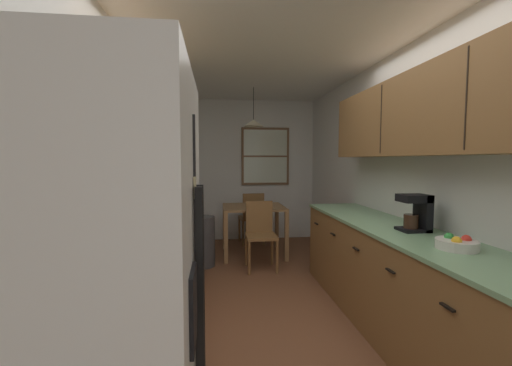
# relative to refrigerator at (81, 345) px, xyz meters

# --- Properties ---
(ground_plane) EXTENTS (12.00, 12.00, 0.00)m
(ground_plane) POSITION_rel_refrigerator_xyz_m (0.94, 2.25, -0.88)
(ground_plane) COLOR brown
(wall_left) EXTENTS (0.10, 9.00, 2.55)m
(wall_left) POSITION_rel_refrigerator_xyz_m (-0.41, 2.25, 0.40)
(wall_left) COLOR silver
(wall_left) RESTS_ON ground
(wall_right) EXTENTS (0.10, 9.00, 2.55)m
(wall_right) POSITION_rel_refrigerator_xyz_m (2.29, 2.25, 0.40)
(wall_right) COLOR silver
(wall_right) RESTS_ON ground
(wall_back) EXTENTS (4.40, 0.10, 2.55)m
(wall_back) POSITION_rel_refrigerator_xyz_m (0.94, 4.90, 0.40)
(wall_back) COLOR silver
(wall_back) RESTS_ON ground
(ceiling_slab) EXTENTS (4.40, 9.00, 0.08)m
(ceiling_slab) POSITION_rel_refrigerator_xyz_m (0.94, 2.25, 1.71)
(ceiling_slab) COLOR white
(refrigerator) EXTENTS (0.75, 0.73, 1.75)m
(refrigerator) POSITION_rel_refrigerator_xyz_m (0.00, 0.00, 0.00)
(refrigerator) COLOR white
(refrigerator) RESTS_ON ground
(stove_range) EXTENTS (0.66, 0.61, 1.10)m
(stove_range) POSITION_rel_refrigerator_xyz_m (-0.06, 0.69, -0.40)
(stove_range) COLOR silver
(stove_range) RESTS_ON ground
(microwave_over_range) EXTENTS (0.39, 0.62, 0.33)m
(microwave_over_range) POSITION_rel_refrigerator_xyz_m (-0.17, 0.69, 0.77)
(microwave_over_range) COLOR silver
(counter_left) EXTENTS (0.64, 1.86, 0.90)m
(counter_left) POSITION_rel_refrigerator_xyz_m (-0.06, 1.92, -0.42)
(counter_left) COLOR brown
(counter_left) RESTS_ON ground
(upper_cabinets_left) EXTENTS (0.33, 1.94, 0.69)m
(upper_cabinets_left) POSITION_rel_refrigerator_xyz_m (-0.20, 1.87, 0.97)
(upper_cabinets_left) COLOR brown
(counter_right) EXTENTS (0.64, 3.36, 0.90)m
(counter_right) POSITION_rel_refrigerator_xyz_m (1.94, 1.28, -0.42)
(counter_right) COLOR brown
(counter_right) RESTS_ON ground
(upper_cabinets_right) EXTENTS (0.33, 3.04, 0.66)m
(upper_cabinets_right) POSITION_rel_refrigerator_xyz_m (2.08, 1.23, 0.96)
(upper_cabinets_right) COLOR brown
(dining_table) EXTENTS (0.93, 0.81, 0.76)m
(dining_table) POSITION_rel_refrigerator_xyz_m (1.00, 3.83, -0.24)
(dining_table) COLOR olive
(dining_table) RESTS_ON ground
(dining_chair_near) EXTENTS (0.41, 0.41, 0.90)m
(dining_chair_near) POSITION_rel_refrigerator_xyz_m (1.02, 3.21, -0.38)
(dining_chair_near) COLOR brown
(dining_chair_near) RESTS_ON ground
(dining_chair_far) EXTENTS (0.44, 0.44, 0.90)m
(dining_chair_far) POSITION_rel_refrigerator_xyz_m (1.05, 4.44, -0.38)
(dining_chair_far) COLOR brown
(dining_chair_far) RESTS_ON ground
(pendant_light) EXTENTS (0.30, 0.30, 0.58)m
(pendant_light) POSITION_rel_refrigerator_xyz_m (1.00, 3.83, 1.15)
(pendant_light) COLOR black
(back_window) EXTENTS (0.88, 0.05, 1.05)m
(back_window) POSITION_rel_refrigerator_xyz_m (1.33, 4.83, 0.66)
(back_window) COLOR brown
(trash_bin) EXTENTS (0.35, 0.35, 0.69)m
(trash_bin) POSITION_rel_refrigerator_xyz_m (0.24, 3.39, -0.53)
(trash_bin) COLOR #3F3F42
(trash_bin) RESTS_ON ground
(storage_canister) EXTENTS (0.11, 0.11, 0.17)m
(storage_canister) POSITION_rel_refrigerator_xyz_m (-0.06, 1.13, 0.11)
(storage_canister) COLOR #265999
(storage_canister) RESTS_ON counter_left
(dish_towel) EXTENTS (0.02, 0.16, 0.24)m
(dish_towel) POSITION_rel_refrigerator_xyz_m (0.30, 0.84, -0.38)
(dish_towel) COLOR white
(coffee_maker) EXTENTS (0.22, 0.18, 0.29)m
(coffee_maker) POSITION_rel_refrigerator_xyz_m (2.02, 1.31, 0.18)
(coffee_maker) COLOR black
(coffee_maker) RESTS_ON counter_right
(fruit_bowl) EXTENTS (0.25, 0.25, 0.09)m
(fruit_bowl) POSITION_rel_refrigerator_xyz_m (1.95, 0.79, 0.06)
(fruit_bowl) COLOR silver
(fruit_bowl) RESTS_ON counter_right
(table_serving_bowl) EXTENTS (0.19, 0.19, 0.06)m
(table_serving_bowl) POSITION_rel_refrigerator_xyz_m (1.02, 3.76, -0.09)
(table_serving_bowl) COLOR #E0D14C
(table_serving_bowl) RESTS_ON dining_table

